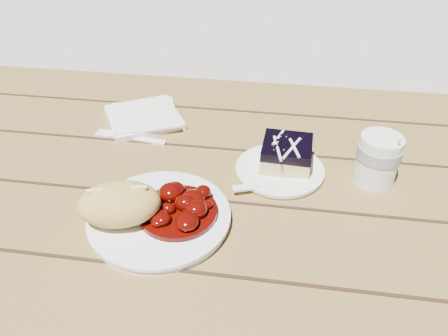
# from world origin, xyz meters

# --- Properties ---
(picnic_table) EXTENTS (2.00, 1.55, 0.75)m
(picnic_table) POSITION_xyz_m (0.00, -0.00, 0.59)
(picnic_table) COLOR brown
(picnic_table) RESTS_ON ground
(main_plate) EXTENTS (0.22, 0.22, 0.02)m
(main_plate) POSITION_xyz_m (-0.13, -0.15, 0.76)
(main_plate) COLOR white
(main_plate) RESTS_ON picnic_table
(goulash_stew) EXTENTS (0.13, 0.13, 0.04)m
(goulash_stew) POSITION_xyz_m (-0.10, -0.14, 0.79)
(goulash_stew) COLOR #470602
(goulash_stew) RESTS_ON main_plate
(bread_roll) EXTENTS (0.15, 0.12, 0.07)m
(bread_roll) POSITION_xyz_m (-0.18, -0.17, 0.80)
(bread_roll) COLOR tan
(bread_roll) RESTS_ON main_plate
(dessert_plate) EXTENTS (0.16, 0.16, 0.01)m
(dessert_plate) POSITION_xyz_m (0.06, 0.02, 0.76)
(dessert_plate) COLOR white
(dessert_plate) RESTS_ON picnic_table
(blueberry_cake) EXTENTS (0.09, 0.09, 0.05)m
(blueberry_cake) POSITION_xyz_m (0.07, 0.03, 0.78)
(blueberry_cake) COLOR #DBC577
(blueberry_cake) RESTS_ON dessert_plate
(fork_dessert) EXTENTS (0.16, 0.08, 0.00)m
(fork_dessert) POSITION_xyz_m (0.04, -0.04, 0.76)
(fork_dessert) COLOR white
(fork_dessert) RESTS_ON dessert_plate
(coffee_cup) EXTENTS (0.07, 0.07, 0.09)m
(coffee_cup) POSITION_xyz_m (0.23, 0.02, 0.80)
(coffee_cup) COLOR white
(coffee_cup) RESTS_ON picnic_table
(napkin_stack) EXTENTS (0.20, 0.20, 0.01)m
(napkin_stack) POSITION_xyz_m (-0.25, 0.17, 0.76)
(napkin_stack) COLOR white
(napkin_stack) RESTS_ON picnic_table
(fork_table) EXTENTS (0.16, 0.04, 0.00)m
(fork_table) POSITION_xyz_m (-0.24, 0.09, 0.75)
(fork_table) COLOR white
(fork_table) RESTS_ON picnic_table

